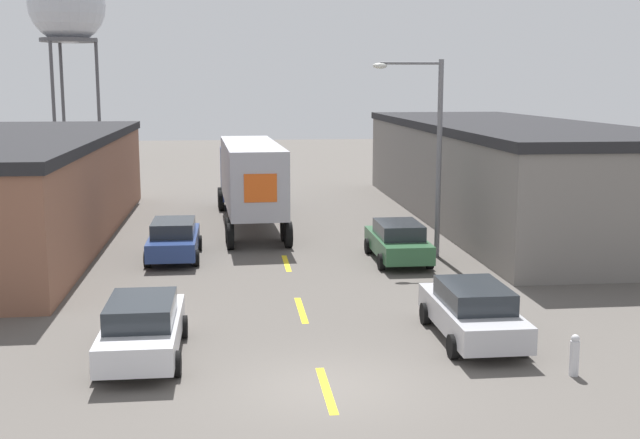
% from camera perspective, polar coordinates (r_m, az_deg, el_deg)
% --- Properties ---
extents(ground_plane, '(160.00, 160.00, 0.00)m').
position_cam_1_polar(ground_plane, '(18.48, 0.40, -11.85)').
color(ground_plane, '#56514C').
extents(road_centerline, '(0.20, 15.65, 0.01)m').
position_cam_1_polar(road_centerline, '(24.39, -1.35, -6.45)').
color(road_centerline, yellow).
rests_on(road_centerline, ground_plane).
extents(warehouse_right, '(8.67, 27.50, 4.87)m').
position_cam_1_polar(warehouse_right, '(41.62, 12.86, 3.46)').
color(warehouse_right, slate).
rests_on(warehouse_right, ground_plane).
extents(semi_truck, '(3.26, 13.68, 4.06)m').
position_cam_1_polar(semi_truck, '(38.70, -5.07, 3.17)').
color(semi_truck, navy).
rests_on(semi_truck, ground_plane).
extents(parked_car_right_mid, '(2.03, 4.68, 1.53)m').
position_cam_1_polar(parked_car_right_mid, '(30.94, 5.56, -1.53)').
color(parked_car_right_mid, '#2D5B38').
rests_on(parked_car_right_mid, ground_plane).
extents(parked_car_left_far, '(2.03, 4.68, 1.53)m').
position_cam_1_polar(parked_car_left_far, '(31.74, -10.35, -1.35)').
color(parked_car_left_far, navy).
rests_on(parked_car_left_far, ground_plane).
extents(parked_car_right_near, '(2.03, 4.68, 1.53)m').
position_cam_1_polar(parked_car_right_near, '(21.86, 10.79, -6.40)').
color(parked_car_right_near, '#B2B2B7').
rests_on(parked_car_right_near, ground_plane).
extents(parked_car_left_near, '(2.03, 4.68, 1.53)m').
position_cam_1_polar(parked_car_left_near, '(20.57, -12.51, -7.49)').
color(parked_car_left_near, silver).
rests_on(parked_car_left_near, ground_plane).
extents(water_tower, '(6.30, 6.30, 16.32)m').
position_cam_1_polar(water_tower, '(71.68, -17.56, 14.25)').
color(water_tower, '#47474C').
rests_on(water_tower, ground_plane).
extents(street_lamp, '(2.75, 0.32, 7.67)m').
position_cam_1_polar(street_lamp, '(31.41, 7.88, 5.42)').
color(street_lamp, slate).
rests_on(street_lamp, ground_plane).
extents(fire_hydrant, '(0.22, 0.22, 1.00)m').
position_cam_1_polar(fire_hydrant, '(19.92, 17.65, -9.18)').
color(fire_hydrant, silver).
rests_on(fire_hydrant, ground_plane).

